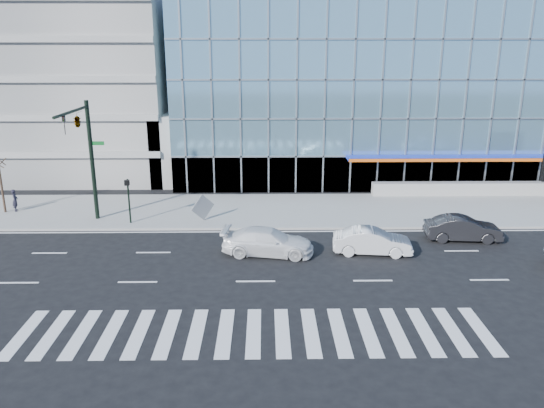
{
  "coord_description": "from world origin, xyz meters",
  "views": [
    {
      "loc": [
        0.49,
        -28.72,
        11.54
      ],
      "look_at": [
        0.94,
        3.0,
        2.02
      ],
      "focal_mm": 35.0,
      "sensor_mm": 36.0,
      "label": 1
    }
  ],
  "objects": [
    {
      "name": "tilted_panel",
      "position": [
        -3.69,
        5.46,
        1.07
      ],
      "size": [
        1.46,
        1.21,
        1.84
      ],
      "primitive_type": "cube",
      "rotation": [
        0.0,
        0.75,
        0.69
      ],
      "color": "gray",
      "rests_on": "sidewalk"
    },
    {
      "name": "white_suv",
      "position": [
        0.65,
        -0.31,
        0.76
      ],
      "size": [
        5.47,
        2.79,
        1.52
      ],
      "primitive_type": "imported",
      "rotation": [
        0.0,
        0.0,
        1.44
      ],
      "color": "white",
      "rests_on": "ground"
    },
    {
      "name": "dark_sedan",
      "position": [
        12.65,
        1.8,
        0.75
      ],
      "size": [
        4.67,
        1.94,
        1.5
      ],
      "primitive_type": "imported",
      "rotation": [
        0.0,
        0.0,
        1.49
      ],
      "color": "black",
      "rests_on": "ground"
    },
    {
      "name": "traffic_signal",
      "position": [
        -11.0,
        4.57,
        6.16
      ],
      "size": [
        1.14,
        5.74,
        8.0
      ],
      "color": "black",
      "rests_on": "sidewalk"
    },
    {
      "name": "ground",
      "position": [
        0.0,
        0.0,
        0.0
      ],
      "size": [
        160.0,
        160.0,
        0.0
      ],
      "primitive_type": "plane",
      "color": "black",
      "rests_on": "ground"
    },
    {
      "name": "ramp_block",
      "position": [
        -6.0,
        18.0,
        3.0
      ],
      "size": [
        6.0,
        8.0,
        6.0
      ],
      "primitive_type": "cube",
      "color": "gray",
      "rests_on": "ground"
    },
    {
      "name": "sidewalk",
      "position": [
        0.0,
        8.0,
        0.07
      ],
      "size": [
        120.0,
        8.0,
        0.15
      ],
      "primitive_type": "cube",
      "color": "gray",
      "rests_on": "ground"
    },
    {
      "name": "pedestrian",
      "position": [
        -17.32,
        7.73,
        0.95
      ],
      "size": [
        0.53,
        0.67,
        1.6
      ],
      "primitive_type": "imported",
      "rotation": [
        0.0,
        0.0,
        1.85
      ],
      "color": "black",
      "rests_on": "sidewalk"
    },
    {
      "name": "ped_signal_post",
      "position": [
        -8.5,
        4.94,
        2.14
      ],
      "size": [
        0.3,
        0.33,
        3.0
      ],
      "color": "black",
      "rests_on": "sidewalk"
    },
    {
      "name": "parking_garage",
      "position": [
        -20.0,
        26.0,
        10.0
      ],
      "size": [
        24.0,
        24.0,
        20.0
      ],
      "primitive_type": "cube",
      "color": "gray",
      "rests_on": "ground"
    },
    {
      "name": "white_sedan",
      "position": [
        6.65,
        -0.29,
        0.74
      ],
      "size": [
        4.63,
        2.04,
        1.48
      ],
      "primitive_type": "imported",
      "rotation": [
        0.0,
        0.0,
        1.46
      ],
      "color": "silver",
      "rests_on": "ground"
    },
    {
      "name": "theatre_building",
      "position": [
        14.0,
        26.0,
        7.5
      ],
      "size": [
        42.0,
        26.0,
        15.0
      ],
      "primitive_type": "cube",
      "color": "#77ACC6",
      "rests_on": "ground"
    }
  ]
}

